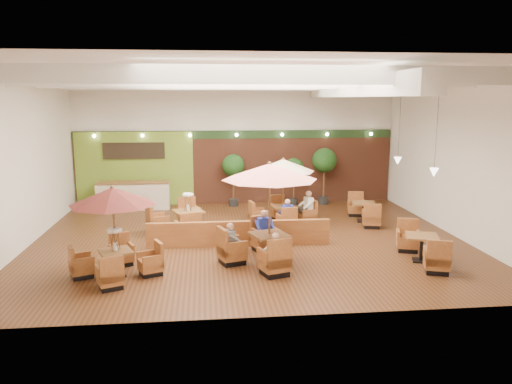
{
  "coord_description": "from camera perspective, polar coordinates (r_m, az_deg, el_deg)",
  "views": [
    {
      "loc": [
        -1.43,
        -15.91,
        4.6
      ],
      "look_at": [
        0.3,
        0.5,
        1.5
      ],
      "focal_mm": 35.0,
      "sensor_mm": 36.0,
      "label": 1
    }
  ],
  "objects": [
    {
      "name": "table_5",
      "position": [
        19.35,
        12.16,
        -2.27
      ],
      "size": [
        1.01,
        2.6,
        0.93
      ],
      "rotation": [
        0.0,
        0.0,
        -0.23
      ],
      "color": "brown",
      "rests_on": "ground"
    },
    {
      "name": "table_2",
      "position": [
        18.15,
        3.11,
        1.48
      ],
      "size": [
        2.52,
        2.52,
        2.5
      ],
      "rotation": [
        0.0,
        0.0,
        0.19
      ],
      "color": "brown",
      "rests_on": "ground"
    },
    {
      "name": "topiary_2",
      "position": [
        22.02,
        7.82,
        3.36
      ],
      "size": [
        1.07,
        1.07,
        2.48
      ],
      "color": "black",
      "rests_on": "ground"
    },
    {
      "name": "table_4",
      "position": [
        15.11,
        18.38,
        -6.17
      ],
      "size": [
        1.1,
        2.74,
        0.97
      ],
      "rotation": [
        0.0,
        0.0,
        -0.32
      ],
      "color": "brown",
      "rests_on": "ground"
    },
    {
      "name": "topiary_1",
      "position": [
        21.78,
        4.36,
        2.5
      ],
      "size": [
        0.88,
        0.88,
        2.05
      ],
      "color": "black",
      "rests_on": "ground"
    },
    {
      "name": "room",
      "position": [
        17.23,
        -0.42,
        7.41
      ],
      "size": [
        14.04,
        14.0,
        5.52
      ],
      "color": "#381E0F",
      "rests_on": "ground"
    },
    {
      "name": "booth_divider",
      "position": [
        15.82,
        -1.95,
        -4.76
      ],
      "size": [
        5.79,
        0.21,
        0.8
      ],
      "primitive_type": "cube",
      "rotation": [
        0.0,
        0.0,
        -0.0
      ],
      "color": "brown",
      "rests_on": "ground"
    },
    {
      "name": "service_counter",
      "position": [
        21.59,
        -13.81,
        -0.39
      ],
      "size": [
        3.0,
        0.75,
        1.18
      ],
      "color": "beige",
      "rests_on": "ground"
    },
    {
      "name": "diner_3",
      "position": [
        17.45,
        3.55,
        -2.21
      ],
      "size": [
        0.38,
        0.34,
        0.71
      ],
      "rotation": [
        0.0,
        0.0,
        0.28
      ],
      "color": "#2636A7",
      "rests_on": "ground"
    },
    {
      "name": "table_3",
      "position": [
        17.34,
        -8.66,
        -3.28
      ],
      "size": [
        2.08,
        2.95,
        1.6
      ],
      "rotation": [
        0.0,
        0.0,
        0.36
      ],
      "color": "brown",
      "rests_on": "ground"
    },
    {
      "name": "diner_0",
      "position": [
        13.16,
        2.15,
        -6.48
      ],
      "size": [
        0.39,
        0.36,
        0.72
      ],
      "rotation": [
        0.0,
        0.0,
        0.35
      ],
      "color": "white",
      "rests_on": "ground"
    },
    {
      "name": "diner_2",
      "position": [
        14.07,
        -2.77,
        -5.32
      ],
      "size": [
        0.35,
        0.39,
        0.73
      ],
      "rotation": [
        0.0,
        0.0,
        4.97
      ],
      "color": "slate",
      "rests_on": "ground"
    },
    {
      "name": "table_1",
      "position": [
        13.85,
        1.25,
        0.1
      ],
      "size": [
        2.84,
        3.0,
        2.89
      ],
      "rotation": [
        0.0,
        0.0,
        0.32
      ],
      "color": "brown",
      "rests_on": "ground"
    },
    {
      "name": "diner_4",
      "position": [
        18.49,
        5.88,
        -1.4
      ],
      "size": [
        0.38,
        0.43,
        0.8
      ],
      "rotation": [
        0.0,
        0.0,
        1.79
      ],
      "color": "white",
      "rests_on": "ground"
    },
    {
      "name": "table_0",
      "position": [
        13.35,
        -15.96,
        -2.53
      ],
      "size": [
        2.52,
        2.52,
        2.42
      ],
      "rotation": [
        0.0,
        0.0,
        0.4
      ],
      "color": "brown",
      "rests_on": "ground"
    },
    {
      "name": "diner_1",
      "position": [
        15.17,
        1.01,
        -4.0
      ],
      "size": [
        0.44,
        0.38,
        0.82
      ],
      "rotation": [
        0.0,
        0.0,
        3.37
      ],
      "color": "#2636A7",
      "rests_on": "ground"
    },
    {
      "name": "topiary_0",
      "position": [
        21.44,
        -2.61,
        2.81
      ],
      "size": [
        0.97,
        0.97,
        2.26
      ],
      "color": "black",
      "rests_on": "ground"
    }
  ]
}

